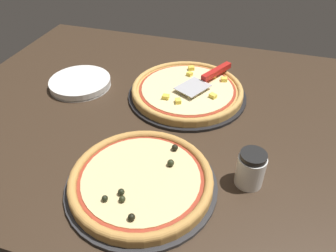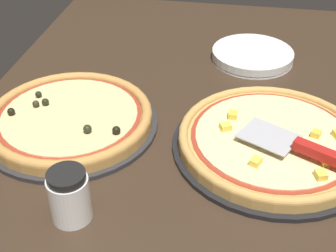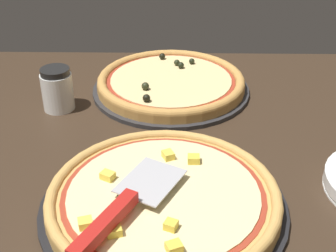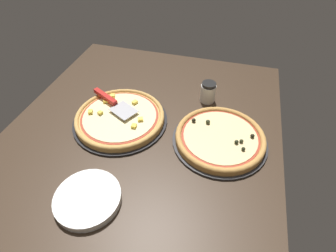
{
  "view_description": "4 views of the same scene",
  "coord_description": "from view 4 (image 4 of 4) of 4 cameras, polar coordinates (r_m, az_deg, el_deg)",
  "views": [
    {
      "loc": [
        -29.73,
        83.8,
        63.88
      ],
      "look_at": [
        -7.37,
        10.63,
        3.0
      ],
      "focal_mm": 35.0,
      "sensor_mm": 36.0,
      "label": 1
    },
    {
      "loc": [
        -86.47,
        -2.99,
        60.87
      ],
      "look_at": [
        -7.37,
        10.63,
        3.0
      ],
      "focal_mm": 50.0,
      "sensor_mm": 36.0,
      "label": 2
    },
    {
      "loc": [
        -5.91,
        -71.54,
        52.23
      ],
      "look_at": [
        -7.37,
        10.63,
        3.0
      ],
      "focal_mm": 50.0,
      "sensor_mm": 36.0,
      "label": 3
    },
    {
      "loc": [
        68.85,
        31.56,
        78.95
      ],
      "look_at": [
        -7.37,
        10.63,
        3.0
      ],
      "focal_mm": 28.0,
      "sensor_mm": 36.0,
      "label": 4
    }
  ],
  "objects": [
    {
      "name": "pizza_pan_front",
      "position": [
        1.18,
        -10.3,
        1.19
      ],
      "size": [
        41.34,
        41.34,
        1.0
      ],
      "primitive_type": "cylinder",
      "color": "black",
      "rests_on": "ground_plane"
    },
    {
      "name": "pizza_pan_back",
      "position": [
        1.09,
        11.13,
        -3.18
      ],
      "size": [
        38.49,
        38.49,
        1.0
      ],
      "primitive_type": "cylinder",
      "color": "#2D2D30",
      "rests_on": "ground_plane"
    },
    {
      "name": "plate_stack",
      "position": [
        0.94,
        -17.05,
        -14.86
      ],
      "size": [
        22.2,
        22.2,
        2.8
      ],
      "color": "white",
      "rests_on": "ground_plane"
    },
    {
      "name": "serving_spatula",
      "position": [
        1.22,
        -12.58,
        5.61
      ],
      "size": [
        16.56,
        25.14,
        2.0
      ],
      "color": "#B7B7BC",
      "rests_on": "pizza_front"
    },
    {
      "name": "pizza_front",
      "position": [
        1.16,
        -10.43,
        1.95
      ],
      "size": [
        38.86,
        38.86,
        3.75
      ],
      "color": "tan",
      "rests_on": "pizza_pan_front"
    },
    {
      "name": "ground_plane",
      "position": [
        1.11,
        -6.34,
        -3.33
      ],
      "size": [
        143.62,
        115.1,
        3.6
      ],
      "primitive_type": "cube",
      "color": "#38281C"
    },
    {
      "name": "pizza_back",
      "position": [
        1.08,
        11.28,
        -2.41
      ],
      "size": [
        36.18,
        36.18,
        4.19
      ],
      "color": "#C68E47",
      "rests_on": "pizza_pan_back"
    },
    {
      "name": "parmesan_shaker",
      "position": [
        1.26,
        8.7,
        7.3
      ],
      "size": [
        7.13,
        7.13,
        9.97
      ],
      "color": "white",
      "rests_on": "ground_plane"
    }
  ]
}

